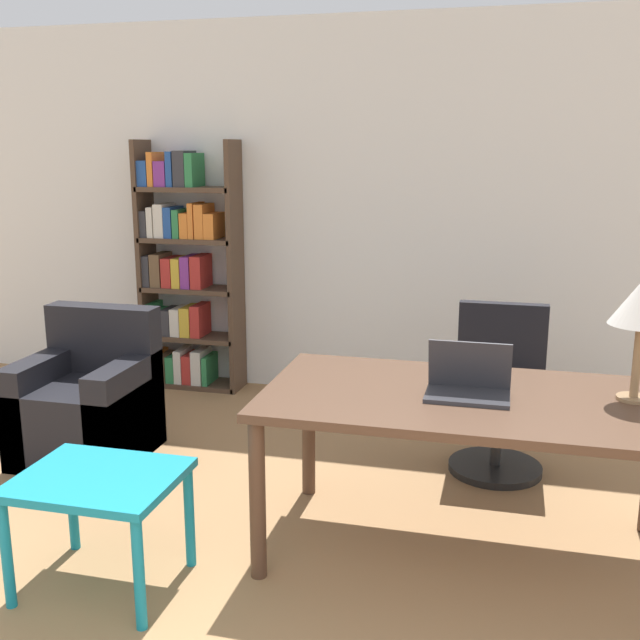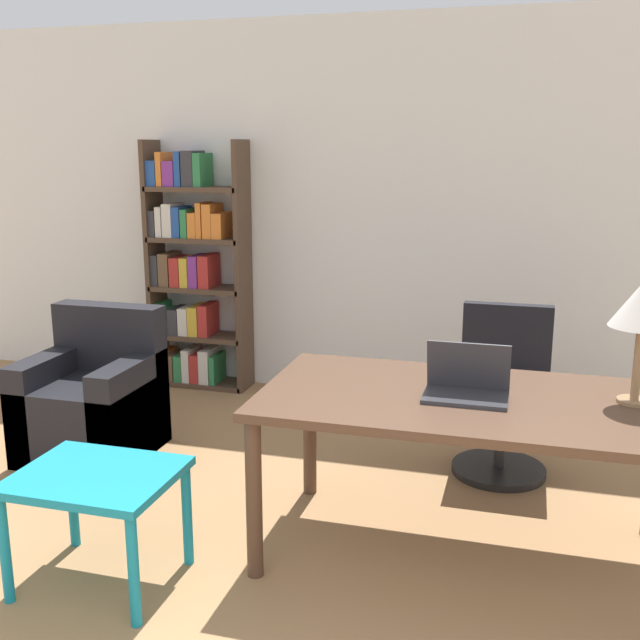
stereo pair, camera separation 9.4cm
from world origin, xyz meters
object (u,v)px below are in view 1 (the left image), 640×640
bookshelf (184,274)px  office_chair (499,395)px  side_table_blue (99,492)px  desk (469,413)px  armchair (88,406)px  laptop (468,385)px

bookshelf → office_chair: bearing=-22.4°
side_table_blue → desk: bearing=23.7°
desk → armchair: bearing=165.5°
office_chair → armchair: office_chair is taller
laptop → office_chair: (0.13, 1.02, -0.37)m
armchair → bookshelf: (0.01, 1.40, 0.57)m
laptop → armchair: bearing=165.1°
bookshelf → laptop: bearing=-41.9°
laptop → side_table_blue: laptop is taller
laptop → office_chair: laptop is taller
desk → bookshelf: size_ratio=0.97×
laptop → side_table_blue: size_ratio=0.55×
desk → armchair: 2.35m
side_table_blue → laptop: bearing=23.4°
desk → bookshelf: bearing=138.5°
office_chair → side_table_blue: office_chair is taller
desk → armchair: size_ratio=2.07×
desk → office_chair: bearing=83.2°
office_chair → bookshelf: size_ratio=0.50×
laptop → side_table_blue: bearing=-156.6°
office_chair → armchair: size_ratio=1.08×
office_chair → side_table_blue: 2.27m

